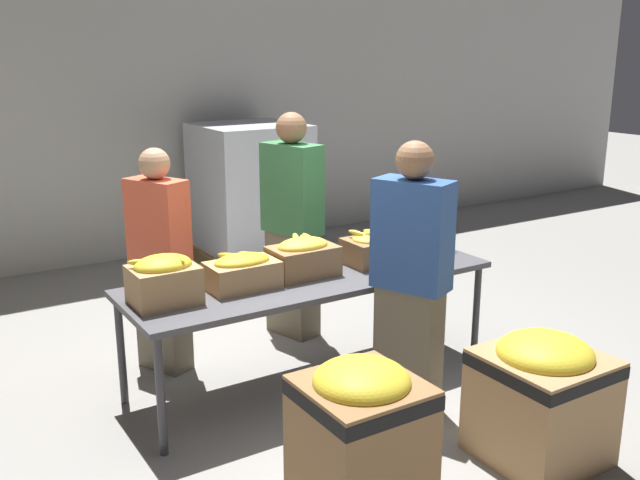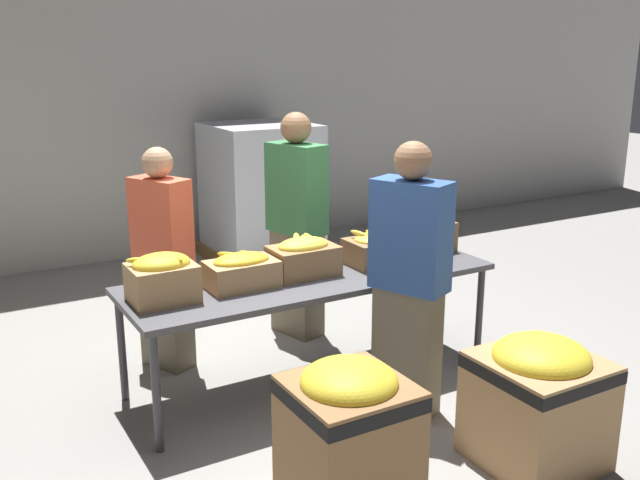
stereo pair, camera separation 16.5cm
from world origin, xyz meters
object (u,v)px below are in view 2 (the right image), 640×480
at_px(banana_box_4, 423,233).
at_px(volunteer_2, 297,227).
at_px(sorting_table, 310,282).
at_px(pallet_stack_0, 261,193).
at_px(volunteer_1, 409,283).
at_px(banana_box_2, 303,256).
at_px(donation_bin_0, 348,445).
at_px(volunteer_0, 163,261).
at_px(donation_bin_1, 538,397).
at_px(banana_box_0, 162,277).
at_px(banana_box_3, 375,248).
at_px(banana_box_1, 241,270).

relative_size(banana_box_4, volunteer_2, 0.25).
xyz_separation_m(sorting_table, pallet_stack_0, (1.01, 2.90, 0.01)).
xyz_separation_m(volunteer_1, volunteer_2, (0.02, 1.48, 0.03)).
relative_size(banana_box_2, banana_box_4, 1.01).
relative_size(volunteer_2, pallet_stack_0, 1.21).
bearing_deg(donation_bin_0, volunteer_0, 93.31).
relative_size(banana_box_2, pallet_stack_0, 0.30).
distance_m(volunteer_1, donation_bin_0, 1.33).
bearing_deg(pallet_stack_0, banana_box_2, -110.12).
bearing_deg(volunteer_2, donation_bin_0, -37.78).
distance_m(volunteer_0, donation_bin_1, 2.65).
bearing_deg(banana_box_0, volunteer_2, 31.12).
bearing_deg(banana_box_0, banana_box_2, 1.63).
xyz_separation_m(banana_box_3, donation_bin_0, (-1.17, -1.50, -0.41)).
bearing_deg(volunteer_2, banana_box_0, -73.76).
xyz_separation_m(banana_box_2, pallet_stack_0, (1.05, 2.87, -0.17)).
distance_m(banana_box_1, donation_bin_1, 1.92).
bearing_deg(banana_box_1, donation_bin_0, -95.57).
xyz_separation_m(sorting_table, banana_box_0, (-1.01, -0.00, 0.20)).
xyz_separation_m(banana_box_1, pallet_stack_0, (1.51, 2.89, -0.16)).
relative_size(sorting_table, banana_box_4, 5.71).
height_order(volunteer_0, volunteer_1, volunteer_1).
distance_m(banana_box_4, volunteer_0, 1.90).
relative_size(sorting_table, donation_bin_1, 3.41).
bearing_deg(donation_bin_1, sorting_table, 111.06).
distance_m(banana_box_3, volunteer_0, 1.49).
distance_m(volunteer_2, pallet_stack_0, 2.20).
xyz_separation_m(banana_box_4, donation_bin_1, (-0.43, -1.59, -0.52)).
bearing_deg(volunteer_1, pallet_stack_0, -34.58).
bearing_deg(sorting_table, volunteer_1, -65.04).
distance_m(donation_bin_1, pallet_stack_0, 4.44).
bearing_deg(banana_box_2, banana_box_1, -177.65).
bearing_deg(volunteer_0, volunteer_2, 68.90).
xyz_separation_m(banana_box_0, banana_box_4, (2.02, 0.08, -0.01)).
height_order(volunteer_0, donation_bin_1, volunteer_0).
xyz_separation_m(sorting_table, volunteer_0, (-0.77, 0.73, 0.08)).
distance_m(volunteer_0, donation_bin_0, 2.27).
height_order(banana_box_4, volunteer_2, volunteer_2).
xyz_separation_m(sorting_table, banana_box_3, (0.52, -0.00, 0.16)).
relative_size(banana_box_2, volunteer_1, 0.26).
height_order(banana_box_0, donation_bin_1, banana_box_0).
relative_size(volunteer_0, pallet_stack_0, 1.09).
bearing_deg(pallet_stack_0, banana_box_4, -90.13).
bearing_deg(banana_box_2, volunteer_2, 64.67).
relative_size(banana_box_1, pallet_stack_0, 0.30).
relative_size(banana_box_2, volunteer_0, 0.28).
height_order(sorting_table, volunteer_0, volunteer_0).
distance_m(banana_box_0, pallet_stack_0, 3.54).
xyz_separation_m(volunteer_2, donation_bin_1, (0.25, -2.31, -0.49)).
bearing_deg(banana_box_3, banana_box_2, 177.35).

